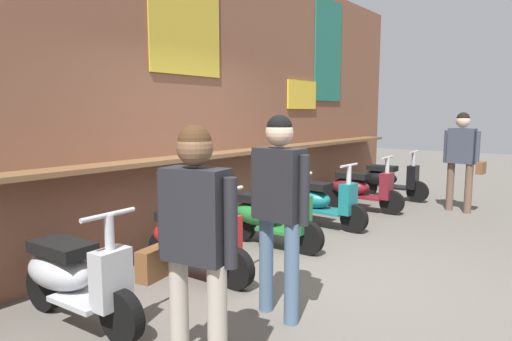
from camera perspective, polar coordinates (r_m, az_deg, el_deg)
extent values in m
plane|color=#605B54|center=(4.68, 7.54, -13.74)|extent=(33.79, 33.79, 0.00)
cube|color=brown|center=(5.66, -10.37, 9.61)|extent=(12.07, 0.25, 3.83)
cube|color=brown|center=(5.46, -8.04, 1.67)|extent=(10.86, 0.36, 0.05)
cube|color=gold|center=(5.75, -8.92, 19.46)|extent=(1.15, 0.02, 1.51)
cube|color=#236B5B|center=(8.53, 9.22, 14.81)|extent=(0.95, 0.02, 1.80)
cube|color=gold|center=(7.69, 5.89, 9.57)|extent=(0.87, 0.03, 0.47)
ellipsoid|color=#B2B5BA|center=(4.08, -23.69, -11.59)|extent=(0.42, 0.72, 0.30)
cube|color=black|center=(3.98, -23.44, -9.03)|extent=(0.33, 0.57, 0.10)
cube|color=#B2B5BA|center=(3.85, -20.68, -14.93)|extent=(0.41, 0.52, 0.04)
cube|color=#B2B5BA|center=(3.55, -17.96, -12.97)|extent=(0.29, 0.18, 0.44)
cylinder|color=#B7B7BC|center=(3.51, -18.05, -10.97)|extent=(0.07, 0.07, 0.70)
cylinder|color=#B7B7BC|center=(3.41, -18.28, -5.38)|extent=(0.46, 0.07, 0.04)
cylinder|color=black|center=(3.58, -16.75, -17.42)|extent=(0.13, 0.41, 0.40)
cylinder|color=black|center=(4.35, -25.36, -13.29)|extent=(0.13, 0.41, 0.40)
ellipsoid|color=red|center=(4.81, -9.68, -8.20)|extent=(0.40, 0.71, 0.30)
cube|color=black|center=(4.73, -9.31, -5.97)|extent=(0.31, 0.56, 0.10)
cube|color=red|center=(4.62, -6.57, -10.75)|extent=(0.39, 0.51, 0.04)
cube|color=red|center=(4.36, -3.69, -8.78)|extent=(0.28, 0.17, 0.44)
cylinder|color=#B7B7BC|center=(4.33, -3.70, -7.13)|extent=(0.07, 0.07, 0.70)
cylinder|color=#B7B7BC|center=(4.25, -3.74, -2.56)|extent=(0.46, 0.05, 0.04)
cylinder|color=black|center=(4.38, -2.63, -12.40)|extent=(0.11, 0.40, 0.40)
cylinder|color=black|center=(5.04, -11.64, -9.88)|extent=(0.11, 0.40, 0.40)
ellipsoid|color=#237533|center=(5.77, 0.14, -5.48)|extent=(0.40, 0.71, 0.30)
cube|color=black|center=(5.70, 0.55, -3.59)|extent=(0.31, 0.56, 0.10)
cube|color=#237533|center=(5.61, 3.05, -7.44)|extent=(0.39, 0.51, 0.04)
cube|color=#237533|center=(5.40, 5.74, -5.64)|extent=(0.28, 0.17, 0.44)
cylinder|color=#B7B7BC|center=(5.37, 5.76, -4.29)|extent=(0.07, 0.07, 0.70)
cylinder|color=#B7B7BC|center=(5.31, 5.81, -0.59)|extent=(0.46, 0.05, 0.04)
cylinder|color=black|center=(5.42, 6.62, -8.56)|extent=(0.11, 0.40, 0.40)
cylinder|color=black|center=(5.96, -1.81, -7.04)|extent=(0.11, 0.40, 0.40)
ellipsoid|color=#197075|center=(6.82, 6.81, -3.53)|extent=(0.40, 0.71, 0.30)
cube|color=black|center=(6.76, 7.19, -1.91)|extent=(0.32, 0.56, 0.10)
cube|color=#197075|center=(6.67, 9.33, -5.13)|extent=(0.39, 0.51, 0.04)
cube|color=#197075|center=(6.49, 11.67, -3.56)|extent=(0.28, 0.17, 0.44)
cylinder|color=#B7B7BC|center=(6.46, 11.70, -2.43)|extent=(0.07, 0.07, 0.70)
cylinder|color=#B7B7BC|center=(6.41, 11.78, 0.65)|extent=(0.46, 0.05, 0.04)
cylinder|color=black|center=(6.50, 12.39, -6.00)|extent=(0.11, 0.40, 0.40)
cylinder|color=black|center=(6.99, 5.05, -4.91)|extent=(0.11, 0.40, 0.40)
ellipsoid|color=maroon|center=(8.02, 11.89, -2.00)|extent=(0.41, 0.71, 0.30)
cube|color=black|center=(7.97, 12.26, -0.61)|extent=(0.32, 0.56, 0.10)
cube|color=maroon|center=(7.91, 14.19, -3.29)|extent=(0.40, 0.51, 0.04)
cube|color=maroon|center=(7.78, 16.30, -1.91)|extent=(0.29, 0.17, 0.44)
cylinder|color=#B7B7BC|center=(7.76, 16.33, -0.96)|extent=(0.07, 0.07, 0.70)
cylinder|color=#B7B7BC|center=(7.72, 16.42, 1.61)|extent=(0.46, 0.05, 0.04)
cylinder|color=black|center=(7.79, 16.92, -3.93)|extent=(0.12, 0.40, 0.40)
cylinder|color=black|center=(8.15, 10.24, -3.23)|extent=(0.12, 0.40, 0.40)
ellipsoid|color=black|center=(9.20, 15.45, -0.92)|extent=(0.41, 0.71, 0.30)
cube|color=black|center=(9.16, 15.79, 0.29)|extent=(0.32, 0.56, 0.10)
cube|color=black|center=(9.12, 17.48, -2.03)|extent=(0.40, 0.51, 0.04)
cube|color=black|center=(9.00, 19.35, -0.81)|extent=(0.29, 0.17, 0.44)
cylinder|color=#B7B7BC|center=(8.98, 19.39, 0.02)|extent=(0.07, 0.07, 0.70)
cylinder|color=#B7B7BC|center=(8.95, 19.48, 2.24)|extent=(0.46, 0.05, 0.04)
cylinder|color=black|center=(9.01, 19.89, -2.56)|extent=(0.12, 0.40, 0.40)
cylinder|color=black|center=(9.32, 13.96, -2.01)|extent=(0.12, 0.40, 0.40)
cylinder|color=brown|center=(8.45, 23.50, -1.87)|extent=(0.12, 0.12, 0.83)
cylinder|color=brown|center=(8.32, 25.44, -2.11)|extent=(0.12, 0.12, 0.83)
cube|color=#383D4C|center=(8.31, 24.73, 2.86)|extent=(0.23, 0.43, 0.59)
sphere|color=beige|center=(8.29, 24.88, 5.76)|extent=(0.23, 0.23, 0.23)
sphere|color=black|center=(8.29, 24.90, 6.03)|extent=(0.21, 0.21, 0.21)
cylinder|color=#383D4C|center=(8.38, 23.09, 2.83)|extent=(0.08, 0.08, 0.56)
cylinder|color=#383D4C|center=(8.24, 26.37, 2.59)|extent=(0.08, 0.08, 0.56)
cube|color=brown|center=(8.27, 26.75, 0.29)|extent=(0.27, 0.12, 0.20)
cylinder|color=#ADA393|center=(2.84, -4.94, -19.48)|extent=(0.12, 0.12, 0.80)
cylinder|color=#ADA393|center=(3.02, -9.74, -17.94)|extent=(0.12, 0.12, 0.80)
cube|color=#232328|center=(2.70, -7.66, -5.63)|extent=(0.27, 0.43, 0.56)
sphere|color=brown|center=(2.64, -7.81, 2.86)|extent=(0.22, 0.22, 0.22)
sphere|color=#472D19|center=(2.64, -7.82, 3.68)|extent=(0.20, 0.20, 0.20)
cylinder|color=#232328|center=(2.58, -3.24, -6.72)|extent=(0.08, 0.08, 0.53)
cylinder|color=#232328|center=(2.84, -11.63, -5.54)|extent=(0.08, 0.08, 0.53)
cube|color=brown|center=(2.96, -12.80, -11.41)|extent=(0.27, 0.15, 0.20)
cylinder|color=slate|center=(3.65, 4.56, -13.01)|extent=(0.12, 0.12, 0.82)
cylinder|color=slate|center=(3.87, 1.31, -11.79)|extent=(0.12, 0.12, 0.82)
cube|color=#232328|center=(3.59, 2.95, -1.76)|extent=(0.22, 0.42, 0.58)
sphere|color=beige|center=(3.54, 3.00, 4.85)|extent=(0.22, 0.22, 0.22)
sphere|color=black|center=(3.54, 3.00, 5.48)|extent=(0.20, 0.20, 0.20)
cylinder|color=#232328|center=(3.45, 6.18, -2.55)|extent=(0.08, 0.08, 0.55)
cylinder|color=#232328|center=(3.74, -0.03, -1.73)|extent=(0.08, 0.08, 0.55)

